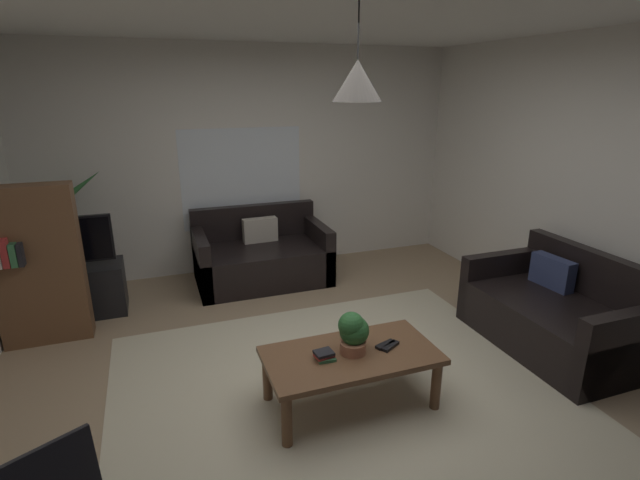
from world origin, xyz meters
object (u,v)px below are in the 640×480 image
book_on_table_2 (324,353)px  remote_on_table_1 (385,345)px  pendant_lamp (357,81)px  bookshelf_corner (37,266)px  couch_under_window (261,258)px  remote_on_table_0 (390,346)px  couch_right_side (556,316)px  book_on_table_1 (324,355)px  tv (67,242)px  potted_plant_on_table (353,331)px  potted_palm_corner (63,246)px  book_on_table_0 (326,358)px  tv_stand (76,291)px  coffee_table (351,361)px

book_on_table_2 → remote_on_table_1: 0.47m
pendant_lamp → remote_on_table_1: bearing=0.6°
bookshelf_corner → couch_under_window: bearing=18.5°
book_on_table_2 → remote_on_table_0: book_on_table_2 is taller
couch_right_side → book_on_table_1: couch_right_side is taller
bookshelf_corner → couch_right_side: bearing=-21.0°
couch_under_window → book_on_table_1: bearing=-93.2°
tv → pendant_lamp: bearing=-47.8°
potted_plant_on_table → couch_right_side: bearing=3.6°
tv → potted_palm_corner: (-0.13, 0.53, -0.19)m
remote_on_table_0 → pendant_lamp: 1.80m
book_on_table_1 → book_on_table_2: size_ratio=1.00×
remote_on_table_0 → potted_plant_on_table: 0.31m
book_on_table_2 → book_on_table_0: bearing=-3.2°
couch_right_side → book_on_table_1: size_ratio=11.86×
couch_under_window → tv: 1.99m
couch_right_side → potted_palm_corner: (-4.10, 2.56, 0.30)m
book_on_table_2 → bookshelf_corner: bookshelf_corner is taller
remote_on_table_1 → tv_stand: size_ratio=0.18×
couch_under_window → remote_on_table_0: 2.50m
couch_right_side → pendant_lamp: 2.77m
coffee_table → potted_palm_corner: 3.44m
book_on_table_0 → potted_plant_on_table: (0.21, 0.03, 0.14)m
couch_right_side → remote_on_table_0: 1.72m
couch_right_side → tv: 4.48m
couch_under_window → tv: (-1.91, -0.26, 0.48)m
bookshelf_corner → tv_stand: bearing=67.9°
remote_on_table_1 → tv: size_ratio=0.20×
book_on_table_1 → remote_on_table_0: book_on_table_1 is taller
tv_stand → potted_palm_corner: (-0.13, 0.51, 0.32)m
couch_under_window → book_on_table_2: size_ratio=12.05×
book_on_table_1 → potted_palm_corner: (-1.90, 2.72, 0.13)m
coffee_table → remote_on_table_0: (0.29, -0.03, 0.07)m
book_on_table_2 → tv_stand: tv_stand is taller
couch_under_window → pendant_lamp: (0.07, -2.44, 1.92)m
tv_stand → bookshelf_corner: (-0.19, -0.46, 0.46)m
book_on_table_2 → bookshelf_corner: bearing=138.2°
book_on_table_1 → tv_stand: 2.84m
remote_on_table_0 → pendant_lamp: size_ratio=0.29×
book_on_table_1 → pendant_lamp: (0.20, 0.01, 1.75)m
coffee_table → pendant_lamp: bearing=-88.2°
book_on_table_1 → potted_plant_on_table: bearing=8.7°
couch_right_side → book_on_table_2: couch_right_side is taller
book_on_table_2 → remote_on_table_0: bearing=-1.9°
potted_plant_on_table → tv_stand: bearing=132.5°
remote_on_table_1 → bookshelf_corner: bookshelf_corner is taller
remote_on_table_0 → book_on_table_2: bearing=-121.9°
book_on_table_0 → remote_on_table_0: (0.48, -0.02, 0.00)m
book_on_table_0 → remote_on_table_1: bearing=1.7°
couch_under_window → book_on_table_2: bearing=-93.3°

